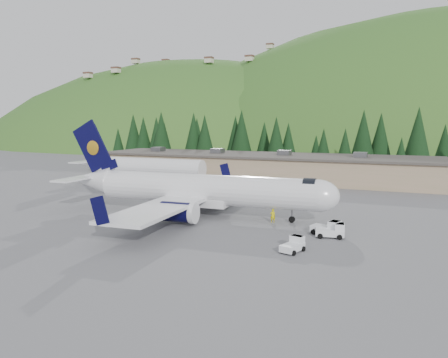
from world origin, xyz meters
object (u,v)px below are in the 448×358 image
terminal_building (261,166)px  ramp_worker (273,216)px  baggage_tug_b (328,228)px  baggage_tug_a (333,231)px  airliner (198,190)px  baggage_tug_c (294,245)px  second_airliner (138,166)px

terminal_building → ramp_worker: (13.94, -38.34, -1.79)m
terminal_building → baggage_tug_b: bearing=-63.2°
baggage_tug_a → airliner: bearing=156.2°
baggage_tug_c → terminal_building: terminal_building is taller
second_airliner → baggage_tug_b: second_airliner is taller
baggage_tug_b → terminal_building: size_ratio=0.05×
airliner → second_airliner: bearing=134.5°
airliner → ramp_worker: (10.00, -0.29, -2.42)m
baggage_tug_c → baggage_tug_a: bearing=-4.8°
second_airliner → baggage_tug_c: 51.01m
second_airliner → terminal_building: bearing=38.8°
baggage_tug_b → ramp_worker: ramp_worker is taller
baggage_tug_a → baggage_tug_c: size_ratio=1.08×
ramp_worker → second_airliner: bearing=-56.4°
baggage_tug_a → baggage_tug_c: 6.82m
second_airliner → baggage_tug_a: (41.48, -26.48, -2.64)m
airliner → baggage_tug_c: size_ratio=12.98×
airliner → baggage_tug_a: 18.36m
second_airliner → baggage_tug_c: bearing=-40.1°
airliner → baggage_tug_b: size_ratio=11.16×
airliner → ramp_worker: 10.29m
ramp_worker → airliner: bearing=-24.6°
terminal_building → ramp_worker: 40.83m
baggage_tug_b → terminal_building: bearing=132.8°
baggage_tug_a → baggage_tug_c: baggage_tug_a is taller
baggage_tug_c → terminal_building: bearing=38.3°
baggage_tug_a → baggage_tug_b: 1.09m
second_airliner → baggage_tug_a: size_ratio=8.96×
baggage_tug_a → second_airliner: bearing=137.7°
baggage_tug_a → ramp_worker: (-7.63, 4.14, 0.14)m
second_airliner → baggage_tug_b: 48.29m
terminal_building → second_airliner: bearing=-141.2°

